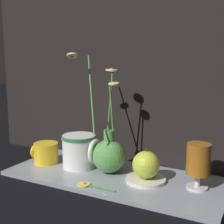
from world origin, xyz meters
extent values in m
plane|color=black|center=(0.00, 0.00, 0.00)|extent=(6.00, 6.00, 0.00)
cube|color=gray|center=(0.00, 0.00, 0.01)|extent=(0.67, 0.28, 0.01)
cube|color=black|center=(0.00, 0.15, 0.55)|extent=(1.17, 0.02, 1.10)
sphere|color=#59994C|center=(-0.03, 0.01, 0.06)|extent=(0.10, 0.10, 0.10)
cylinder|color=#59994C|center=(-0.03, 0.01, 0.13)|extent=(0.03, 0.03, 0.04)
cylinder|color=#4C8E3D|center=(-0.03, 0.02, 0.24)|extent=(0.02, 0.01, 0.18)
cylinder|color=beige|center=(-0.03, 0.03, 0.33)|extent=(0.04, 0.04, 0.01)
sphere|color=gold|center=(-0.03, 0.03, 0.33)|extent=(0.01, 0.01, 0.01)
cylinder|color=#4C8E3D|center=(-0.02, 0.01, 0.22)|extent=(0.01, 0.02, 0.14)
cylinder|color=beige|center=(-0.01, 0.01, 0.29)|extent=(0.04, 0.04, 0.01)
sphere|color=gold|center=(-0.01, 0.01, 0.29)|extent=(0.01, 0.01, 0.01)
cylinder|color=#4C8E3D|center=(-0.07, -0.02, 0.26)|extent=(0.07, 0.09, 0.23)
cylinder|color=beige|center=(-0.11, -0.05, 0.37)|extent=(0.04, 0.04, 0.02)
sphere|color=gold|center=(-0.11, -0.05, 0.37)|extent=(0.01, 0.01, 0.01)
cylinder|color=yellow|center=(-0.26, -0.01, 0.05)|extent=(0.08, 0.08, 0.07)
torus|color=yellow|center=(-0.30, -0.01, 0.05)|extent=(0.01, 0.05, 0.05)
cylinder|color=white|center=(-0.14, 0.01, 0.07)|extent=(0.11, 0.11, 0.11)
cylinder|color=#33724C|center=(-0.14, 0.01, 0.11)|extent=(0.11, 0.11, 0.01)
torus|color=white|center=(-0.07, 0.01, 0.07)|extent=(0.01, 0.08, 0.08)
cone|color=white|center=(-0.18, 0.01, 0.11)|extent=(0.04, 0.03, 0.04)
cylinder|color=silver|center=(0.25, 0.02, 0.01)|extent=(0.06, 0.06, 0.01)
cylinder|color=silver|center=(0.25, 0.02, 0.04)|extent=(0.01, 0.01, 0.04)
cylinder|color=#935619|center=(0.25, 0.02, 0.10)|extent=(0.07, 0.07, 0.09)
cylinder|color=silver|center=(0.10, 0.00, 0.02)|extent=(0.12, 0.12, 0.01)
sphere|color=#B7C638|center=(0.10, 0.00, 0.06)|extent=(0.08, 0.08, 0.08)
cylinder|color=#4C3819|center=(0.10, 0.00, 0.11)|extent=(0.00, 0.00, 0.01)
cylinder|color=#3D7A33|center=(0.01, -0.11, 0.01)|extent=(0.10, 0.01, 0.01)
cylinder|color=#EAC64C|center=(-0.04, -0.11, 0.01)|extent=(0.04, 0.04, 0.00)
sphere|color=gold|center=(-0.04, -0.11, 0.02)|extent=(0.01, 0.01, 0.01)
camera|label=1|loc=(0.41, -0.81, 0.37)|focal=50.00mm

